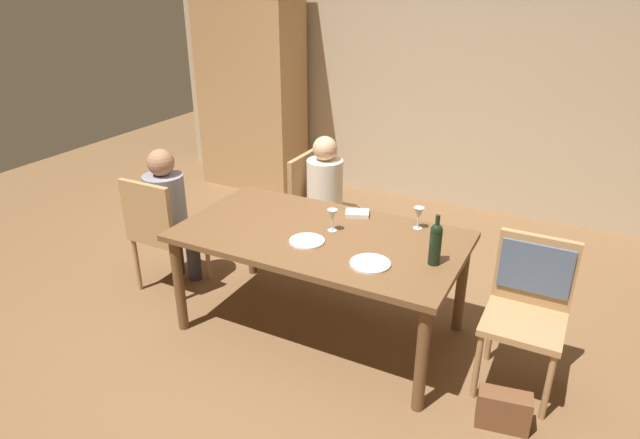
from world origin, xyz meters
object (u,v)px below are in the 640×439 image
at_px(chair_far_left, 315,202).
at_px(handbag, 503,410).
at_px(wine_glass_centre, 332,216).
at_px(dining_table, 320,244).
at_px(chair_right_end, 531,292).
at_px(wine_glass_near_left, 419,214).
at_px(armoire_cabinet, 251,88).
at_px(dinner_plate_guest_left, 307,241).
at_px(chair_left_end, 160,227).
at_px(person_woman_host, 169,208).
at_px(wine_bottle_tall_green, 436,243).
at_px(person_man_bearded, 328,192).
at_px(dinner_plate_host, 370,264).

bearing_deg(chair_far_left, handbag, 55.55).
xyz_separation_m(wine_glass_centre, handbag, (1.25, -0.43, -0.73)).
relative_size(dining_table, handbag, 6.56).
height_order(chair_right_end, handbag, chair_right_end).
height_order(dining_table, wine_glass_centre, wine_glass_centre).
bearing_deg(wine_glass_centre, dining_table, -123.06).
distance_m(dining_table, wine_glass_near_left, 0.67).
relative_size(armoire_cabinet, dinner_plate_guest_left, 9.84).
distance_m(chair_left_end, person_woman_host, 0.16).
xyz_separation_m(chair_left_end, chair_right_end, (2.60, 0.21, 0.06)).
xyz_separation_m(wine_bottle_tall_green, wine_glass_centre, (-0.72, 0.13, -0.03)).
height_order(dining_table, wine_bottle_tall_green, wine_bottle_tall_green).
relative_size(dining_table, wine_glass_centre, 12.33).
xyz_separation_m(person_man_bearded, handbag, (1.69, -1.23, -0.53)).
height_order(wine_bottle_tall_green, wine_glass_centre, wine_bottle_tall_green).
distance_m(dining_table, person_woman_host, 1.30).
height_order(person_woman_host, wine_bottle_tall_green, person_woman_host).
distance_m(chair_left_end, dinner_plate_guest_left, 1.30).
xyz_separation_m(chair_far_left, wine_glass_near_left, (1.03, -0.52, 0.30)).
bearing_deg(person_man_bearded, dinner_plate_guest_left, 19.81).
bearing_deg(person_man_bearded, chair_far_left, -90.00).
xyz_separation_m(chair_far_left, chair_right_end, (1.80, -0.76, 0.06)).
distance_m(chair_right_end, wine_bottle_tall_green, 0.62).
bearing_deg(person_man_bearded, wine_glass_centre, 28.46).
xyz_separation_m(armoire_cabinet, handbag, (3.32, -2.60, -0.99)).
xyz_separation_m(wine_glass_near_left, dinner_plate_host, (-0.09, -0.60, -0.10)).
bearing_deg(chair_right_end, person_woman_host, 2.16).
relative_size(wine_glass_near_left, dinner_plate_host, 0.63).
xyz_separation_m(armoire_cabinet, chair_far_left, (1.52, -1.37, -0.56)).
height_order(wine_glass_centre, dinner_plate_host, wine_glass_centre).
relative_size(chair_left_end, wine_glass_near_left, 6.17).
bearing_deg(wine_bottle_tall_green, dining_table, 176.12).
xyz_separation_m(person_woman_host, handbag, (2.60, -0.38, -0.54)).
bearing_deg(chair_left_end, person_woman_host, 90.00).
xyz_separation_m(person_man_bearded, wine_glass_near_left, (0.92, -0.52, 0.20)).
xyz_separation_m(chair_right_end, wine_bottle_tall_green, (-0.53, -0.18, 0.27)).
bearing_deg(wine_bottle_tall_green, person_man_bearded, 140.97).
height_order(chair_right_end, person_man_bearded, person_man_bearded).
height_order(wine_bottle_tall_green, wine_glass_near_left, wine_bottle_tall_green).
relative_size(chair_left_end, chair_far_left, 1.00).
distance_m(person_woman_host, handbag, 2.68).
bearing_deg(dinner_plate_guest_left, wine_bottle_tall_green, 6.81).
distance_m(dining_table, wine_bottle_tall_green, 0.80).
bearing_deg(armoire_cabinet, wine_bottle_tall_green, -39.62).
height_order(chair_far_left, dinner_plate_guest_left, chair_far_left).
height_order(person_man_bearded, dinner_plate_host, person_man_bearded).
bearing_deg(person_woman_host, handbag, -8.23).
xyz_separation_m(dining_table, wine_glass_centre, (0.05, 0.08, 0.18)).
xyz_separation_m(dining_table, chair_left_end, (-1.30, -0.09, -0.12)).
bearing_deg(dining_table, dinner_plate_guest_left, -96.60).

